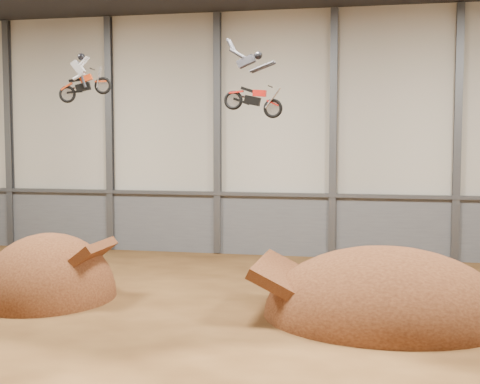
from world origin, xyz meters
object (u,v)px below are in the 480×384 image
Objects in this scene: takeoff_ramp at (49,299)px; fmx_rider_b at (251,79)px; landing_ramp at (385,317)px; fmx_rider_a at (87,74)px.

fmx_rider_b is at bearing 3.88° from takeoff_ramp.
takeoff_ramp is at bearing -174.15° from fmx_rider_b.
fmx_rider_b is (-5.33, 0.65, 9.09)m from landing_ramp.
landing_ramp is at bearing -5.02° from fmx_rider_b.
takeoff_ramp is 9.69m from fmx_rider_a.
fmx_rider_b is (7.30, -0.75, -0.42)m from fmx_rider_a.
landing_ramp is 4.04× the size of fmx_rider_a.
takeoff_ramp is 2.02× the size of fmx_rider_b.
fmx_rider_a is 7.35m from fmx_rider_b.
fmx_rider_a reaches higher than takeoff_ramp.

